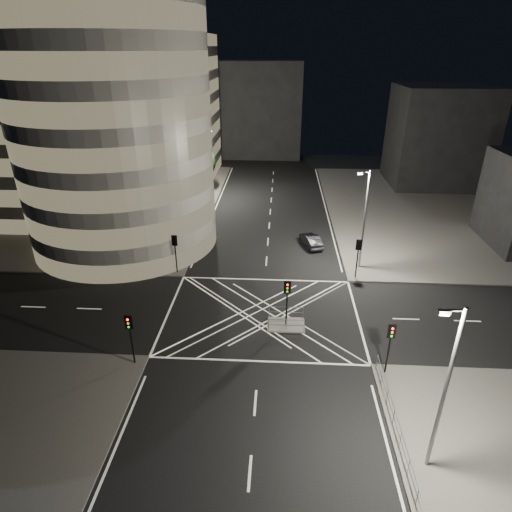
# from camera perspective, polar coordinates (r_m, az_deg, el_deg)

# --- Properties ---
(ground) EXTENTS (120.00, 120.00, 0.00)m
(ground) POSITION_cam_1_polar(r_m,az_deg,el_deg) (36.53, 0.84, -7.80)
(ground) COLOR black
(ground) RESTS_ON ground
(sidewalk_far_left) EXTENTS (42.00, 42.00, 0.15)m
(sidewalk_far_left) POSITION_cam_1_polar(r_m,az_deg,el_deg) (67.86, -23.49, 6.56)
(sidewalk_far_left) COLOR #53514E
(sidewalk_far_left) RESTS_ON ground
(sidewalk_far_right) EXTENTS (42.00, 42.00, 0.15)m
(sidewalk_far_right) POSITION_cam_1_polar(r_m,az_deg,el_deg) (66.82, 27.80, 5.40)
(sidewalk_far_right) COLOR #53514E
(sidewalk_far_right) RESTS_ON ground
(central_island) EXTENTS (3.00, 2.00, 0.15)m
(central_island) POSITION_cam_1_polar(r_m,az_deg,el_deg) (35.24, 4.02, -9.14)
(central_island) COLOR slate
(central_island) RESTS_ON ground
(office_tower_curved) EXTENTS (30.00, 29.00, 27.20)m
(office_tower_curved) POSITION_cam_1_polar(r_m,az_deg,el_deg) (54.24, -21.52, 16.26)
(office_tower_curved) COLOR gray
(office_tower_curved) RESTS_ON sidewalk_far_left
(office_block_rear) EXTENTS (24.00, 16.00, 22.00)m
(office_block_rear) POSITION_cam_1_polar(r_m,az_deg,el_deg) (76.46, -15.20, 18.40)
(office_block_rear) COLOR gray
(office_block_rear) RESTS_ON sidewalk_far_left
(building_right_far) EXTENTS (14.00, 12.00, 15.00)m
(building_right_far) POSITION_cam_1_polar(r_m,az_deg,el_deg) (75.59, 23.15, 14.47)
(building_right_far) COLOR black
(building_right_far) RESTS_ON sidewalk_far_right
(building_far_end) EXTENTS (18.00, 8.00, 18.00)m
(building_far_end) POSITION_cam_1_polar(r_m,az_deg,el_deg) (89.15, -0.09, 18.85)
(building_far_end) COLOR black
(building_far_end) RESTS_ON ground
(tree_a) EXTENTS (4.59, 4.59, 6.87)m
(tree_a) POSITION_cam_1_polar(r_m,az_deg,el_deg) (44.00, -12.42, 4.18)
(tree_a) COLOR black
(tree_a) RESTS_ON sidewalk_far_left
(tree_b) EXTENTS (4.00, 4.00, 7.13)m
(tree_b) POSITION_cam_1_polar(r_m,az_deg,el_deg) (49.24, -10.73, 7.45)
(tree_b) COLOR black
(tree_b) RESTS_ON sidewalk_far_left
(tree_c) EXTENTS (4.42, 4.42, 7.09)m
(tree_c) POSITION_cam_1_polar(r_m,az_deg,el_deg) (54.88, -9.29, 9.21)
(tree_c) COLOR black
(tree_c) RESTS_ON sidewalk_far_left
(tree_d) EXTENTS (4.43, 4.43, 7.64)m
(tree_d) POSITION_cam_1_polar(r_m,az_deg,el_deg) (60.39, -8.16, 11.38)
(tree_d) COLOR black
(tree_d) RESTS_ON sidewalk_far_left
(tree_e) EXTENTS (3.99, 3.99, 6.86)m
(tree_e) POSITION_cam_1_polar(r_m,az_deg,el_deg) (66.22, -7.16, 12.28)
(tree_e) COLOR black
(tree_e) RESTS_ON sidewalk_far_left
(traffic_signal_fl) EXTENTS (0.55, 0.22, 4.00)m
(traffic_signal_fl) POSITION_cam_1_polar(r_m,az_deg,el_deg) (42.19, -10.75, 1.20)
(traffic_signal_fl) COLOR black
(traffic_signal_fl) RESTS_ON sidewalk_far_left
(traffic_signal_nl) EXTENTS (0.55, 0.22, 4.00)m
(traffic_signal_nl) POSITION_cam_1_polar(r_m,az_deg,el_deg) (30.94, -16.46, -9.52)
(traffic_signal_nl) COLOR black
(traffic_signal_nl) RESTS_ON sidewalk_near_left
(traffic_signal_fr) EXTENTS (0.55, 0.22, 4.00)m
(traffic_signal_fr) POSITION_cam_1_polar(r_m,az_deg,el_deg) (41.69, 13.46, 0.60)
(traffic_signal_fr) COLOR black
(traffic_signal_fr) RESTS_ON sidewalk_far_right
(traffic_signal_nr) EXTENTS (0.55, 0.22, 4.00)m
(traffic_signal_nr) POSITION_cam_1_polar(r_m,az_deg,el_deg) (30.25, 17.47, -10.60)
(traffic_signal_nr) COLOR black
(traffic_signal_nr) RESTS_ON sidewalk_near_right
(traffic_signal_island) EXTENTS (0.55, 0.22, 4.00)m
(traffic_signal_island) POSITION_cam_1_polar(r_m,az_deg,el_deg) (33.68, 4.17, -5.20)
(traffic_signal_island) COLOR black
(traffic_signal_island) RESTS_ON central_island
(street_lamp_left_near) EXTENTS (1.25, 0.25, 10.00)m
(street_lamp_left_near) POSITION_cam_1_polar(r_m,az_deg,el_deg) (46.05, -10.34, 6.92)
(street_lamp_left_near) COLOR slate
(street_lamp_left_near) RESTS_ON sidewalk_far_left
(street_lamp_left_far) EXTENTS (1.25, 0.25, 10.00)m
(street_lamp_left_far) POSITION_cam_1_polar(r_m,az_deg,el_deg) (62.97, -6.69, 12.37)
(street_lamp_left_far) COLOR slate
(street_lamp_left_far) RESTS_ON sidewalk_far_left
(street_lamp_right_far) EXTENTS (1.25, 0.25, 10.00)m
(street_lamp_right_far) POSITION_cam_1_polar(r_m,az_deg,el_deg) (42.78, 14.21, 5.02)
(street_lamp_right_far) COLOR slate
(street_lamp_right_far) RESTS_ON sidewalk_far_right
(street_lamp_right_near) EXTENTS (1.25, 0.25, 10.00)m
(street_lamp_right_near) POSITION_cam_1_polar(r_m,az_deg,el_deg) (23.53, 23.82, -15.78)
(street_lamp_right_near) COLOR slate
(street_lamp_right_near) RESTS_ON sidewalk_near_right
(railing_near_right) EXTENTS (0.06, 11.70, 1.10)m
(railing_near_right) POSITION_cam_1_polar(r_m,az_deg,el_deg) (27.71, 18.29, -20.93)
(railing_near_right) COLOR slate
(railing_near_right) RESTS_ON sidewalk_near_right
(railing_island_south) EXTENTS (2.80, 0.06, 1.10)m
(railing_island_south) POSITION_cam_1_polar(r_m,az_deg,el_deg) (34.15, 4.06, -9.16)
(railing_island_south) COLOR slate
(railing_island_south) RESTS_ON central_island
(railing_island_north) EXTENTS (2.80, 0.06, 1.10)m
(railing_island_north) POSITION_cam_1_polar(r_m,az_deg,el_deg) (35.63, 4.04, -7.49)
(railing_island_north) COLOR slate
(railing_island_north) RESTS_ON central_island
(sedan) EXTENTS (2.62, 4.49, 1.40)m
(sedan) POSITION_cam_1_polar(r_m,az_deg,el_deg) (48.66, 7.34, 2.07)
(sedan) COLOR black
(sedan) RESTS_ON ground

